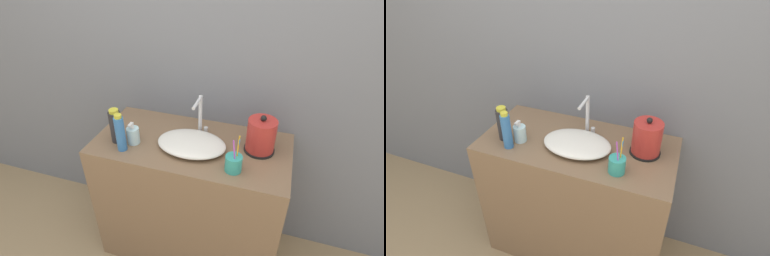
% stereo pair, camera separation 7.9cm
% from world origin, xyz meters
% --- Properties ---
extents(wall_back, '(6.00, 0.04, 2.60)m').
position_xyz_m(wall_back, '(0.00, 0.55, 1.30)').
color(wall_back, slate).
rests_on(wall_back, ground_plane).
extents(vanity_counter, '(1.08, 0.53, 0.86)m').
position_xyz_m(vanity_counter, '(0.00, 0.26, 0.43)').
color(vanity_counter, brown).
rests_on(vanity_counter, ground_plane).
extents(sink_basin, '(0.37, 0.26, 0.06)m').
position_xyz_m(sink_basin, '(0.01, 0.22, 0.89)').
color(sink_basin, silver).
rests_on(sink_basin, vanity_counter).
extents(faucet, '(0.06, 0.14, 0.24)m').
position_xyz_m(faucet, '(0.02, 0.37, 0.99)').
color(faucet, silver).
rests_on(faucet, vanity_counter).
extents(electric_kettle, '(0.16, 0.16, 0.22)m').
position_xyz_m(electric_kettle, '(0.37, 0.31, 0.95)').
color(electric_kettle, black).
rests_on(electric_kettle, vanity_counter).
extents(toothbrush_cup, '(0.08, 0.08, 0.21)m').
position_xyz_m(toothbrush_cup, '(0.26, 0.11, 0.90)').
color(toothbrush_cup, teal).
rests_on(toothbrush_cup, vanity_counter).
extents(lotion_bottle, '(0.07, 0.07, 0.13)m').
position_xyz_m(lotion_bottle, '(-0.30, 0.17, 0.91)').
color(lotion_bottle, silver).
rests_on(lotion_bottle, vanity_counter).
extents(shampoo_bottle, '(0.05, 0.05, 0.21)m').
position_xyz_m(shampoo_bottle, '(-0.33, 0.10, 0.96)').
color(shampoo_bottle, '#3370B7').
rests_on(shampoo_bottle, vanity_counter).
extents(mouthwash_bottle, '(0.07, 0.07, 0.20)m').
position_xyz_m(mouthwash_bottle, '(-0.40, 0.16, 0.95)').
color(mouthwash_bottle, '#28282D').
rests_on(mouthwash_bottle, vanity_counter).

